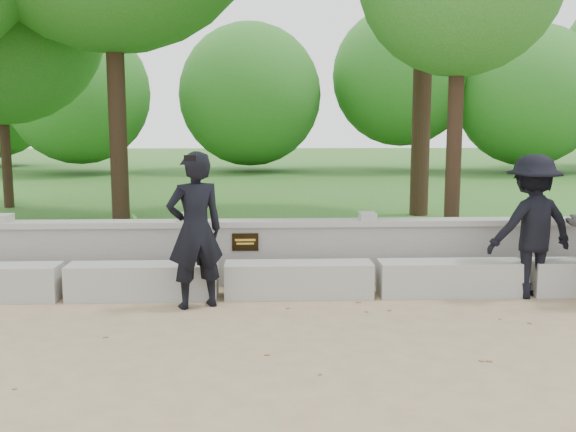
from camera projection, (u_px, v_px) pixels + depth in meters
name	position (u px, v px, depth m)	size (l,w,h in m)	color
ground	(210.00, 348.00, 6.40)	(80.00, 80.00, 0.00)	tan
lawn	(245.00, 191.00, 20.23)	(40.00, 22.00, 0.25)	#255A19
concrete_bench	(221.00, 280.00, 8.25)	(11.90, 0.45, 0.45)	#A6A49D
parapet_wall	(224.00, 251.00, 8.90)	(12.50, 0.35, 0.90)	#9C9A93
man_main	(195.00, 230.00, 7.72)	(0.82, 0.76, 1.90)	black
visitor_mid	(532.00, 226.00, 8.21)	(1.31, 0.94, 1.84)	black
shrub_a	(138.00, 236.00, 9.53)	(0.34, 0.23, 0.65)	#3A862D
shrub_b	(380.00, 237.00, 9.68)	(0.31, 0.25, 0.56)	#3A862D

